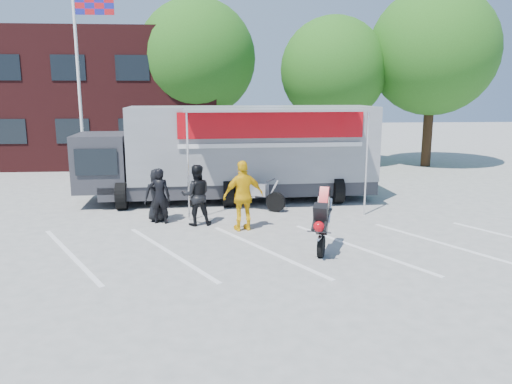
{
  "coord_description": "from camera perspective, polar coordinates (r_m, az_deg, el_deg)",
  "views": [
    {
      "loc": [
        -0.94,
        -10.96,
        3.95
      ],
      "look_at": [
        0.03,
        1.97,
        1.3
      ],
      "focal_mm": 35.0,
      "sensor_mm": 36.0,
      "label": 1
    }
  ],
  "objects": [
    {
      "name": "parking_bay_lines",
      "position": [
        12.63,
        0.18,
        -6.65
      ],
      "size": [
        18.09,
        13.33,
        0.01
      ],
      "primitive_type": "cube",
      "rotation": [
        0.0,
        0.0,
        0.52
      ],
      "color": "white",
      "rests_on": "ground"
    },
    {
      "name": "spectator_hivis",
      "position": [
        14.16,
        -1.45,
        -0.44
      ],
      "size": [
        1.27,
        0.79,
        2.02
      ],
      "primitive_type": "imported",
      "rotation": [
        0.0,
        0.0,
        3.42
      ],
      "color": "yellow",
      "rests_on": "ground"
    },
    {
      "name": "tree_left",
      "position": [
        27.03,
        -6.79,
        14.91
      ],
      "size": [
        6.12,
        6.12,
        8.64
      ],
      "color": "#382314",
      "rests_on": "ground"
    },
    {
      "name": "stunt_bike_rider",
      "position": [
        12.8,
        7.8,
        -6.53
      ],
      "size": [
        1.2,
        1.68,
        1.8
      ],
      "primitive_type": null,
      "rotation": [
        0.0,
        0.0,
        -0.35
      ],
      "color": "black",
      "rests_on": "ground"
    },
    {
      "name": "office_building",
      "position": [
        30.34,
        -22.03,
        9.88
      ],
      "size": [
        18.0,
        8.0,
        7.0
      ],
      "primitive_type": "cube",
      "color": "#401415",
      "rests_on": "ground"
    },
    {
      "name": "spectator_leather_a",
      "position": [
        15.51,
        -11.19,
        -0.33
      ],
      "size": [
        0.9,
        0.69,
        1.63
      ],
      "primitive_type": "imported",
      "rotation": [
        0.0,
        0.0,
        3.39
      ],
      "color": "black",
      "rests_on": "ground"
    },
    {
      "name": "spectator_leather_b",
      "position": [
        15.22,
        -10.94,
        -0.44
      ],
      "size": [
        0.67,
        0.49,
        1.69
      ],
      "primitive_type": "imported",
      "rotation": [
        0.0,
        0.0,
        2.99
      ],
      "color": "black",
      "rests_on": "ground"
    },
    {
      "name": "transporter_truck",
      "position": [
        18.35,
        -1.91,
        -0.88
      ],
      "size": [
        10.88,
        5.62,
        3.39
      ],
      "primitive_type": null,
      "rotation": [
        0.0,
        0.0,
        0.05
      ],
      "color": "gray",
      "rests_on": "ground"
    },
    {
      "name": "parked_motorcycle",
      "position": [
        16.85,
        -0.15,
        -2.01
      ],
      "size": [
        2.32,
        1.76,
        1.18
      ],
      "primitive_type": null,
      "rotation": [
        0.0,
        0.0,
        1.05
      ],
      "color": "silver",
      "rests_on": "ground"
    },
    {
      "name": "ground",
      "position": [
        11.69,
        0.57,
        -8.21
      ],
      "size": [
        100.0,
        100.0,
        0.0
      ],
      "primitive_type": "plane",
      "color": "#A4A49F",
      "rests_on": "ground"
    },
    {
      "name": "tree_mid",
      "position": [
        26.65,
        8.81,
        13.57
      ],
      "size": [
        5.44,
        5.44,
        7.68
      ],
      "color": "#382314",
      "rests_on": "ground"
    },
    {
      "name": "tree_right",
      "position": [
        27.78,
        19.57,
        14.89
      ],
      "size": [
        6.46,
        6.46,
        9.12
      ],
      "color": "#382314",
      "rests_on": "ground"
    },
    {
      "name": "flagpole",
      "position": [
        21.65,
        -19.07,
        13.87
      ],
      "size": [
        1.61,
        0.12,
        8.0
      ],
      "color": "white",
      "rests_on": "ground"
    },
    {
      "name": "spectator_leather_c",
      "position": [
        14.85,
        -6.85,
        -0.35
      ],
      "size": [
        0.97,
        0.8,
        1.82
      ],
      "primitive_type": "imported",
      "rotation": [
        0.0,
        0.0,
        3.27
      ],
      "color": "black",
      "rests_on": "ground"
    }
  ]
}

